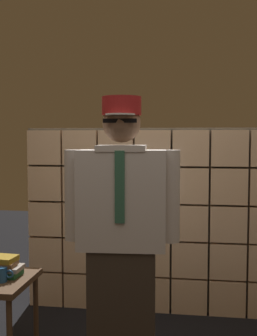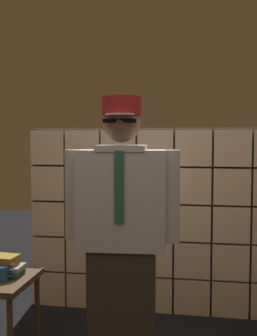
# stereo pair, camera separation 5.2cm
# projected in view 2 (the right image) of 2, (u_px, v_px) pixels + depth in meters

# --- Properties ---
(glass_block_wall) EXTENTS (2.23, 0.10, 1.60)m
(glass_block_wall) POSITION_uv_depth(u_px,v_px,m) (155.00, 222.00, 3.66)
(glass_block_wall) COLOR #E0B78C
(glass_block_wall) RESTS_ON ground
(standing_person) EXTENTS (0.69, 0.30, 1.74)m
(standing_person) POSITION_uv_depth(u_px,v_px,m) (122.00, 237.00, 2.56)
(standing_person) COLOR #382D23
(standing_person) RESTS_ON ground
(book_stack) EXTENTS (0.26, 0.19, 0.14)m
(book_stack) POSITION_uv_depth(u_px,v_px,m) (3.00, 266.00, 2.87)
(book_stack) COLOR #1E592D
(book_stack) RESTS_ON side_table
(coffee_mug) EXTENTS (0.13, 0.08, 0.09)m
(coffee_mug) POSITION_uv_depth(u_px,v_px,m) (3.00, 274.00, 2.76)
(coffee_mug) COLOR navy
(coffee_mug) RESTS_ON side_table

